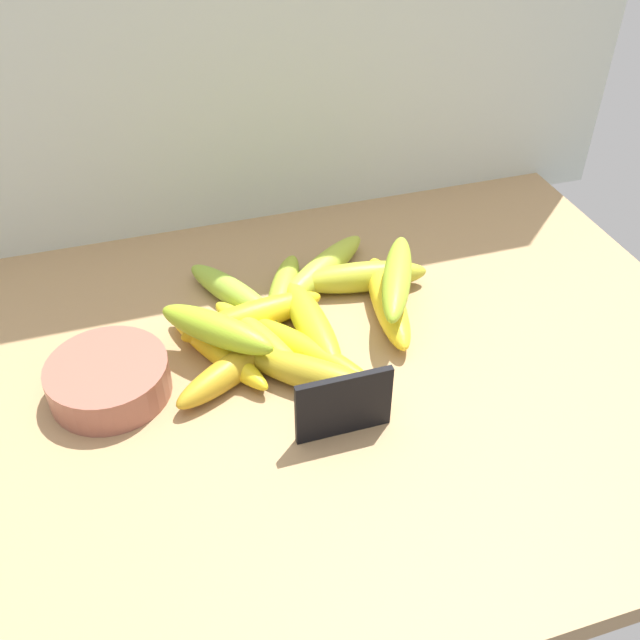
# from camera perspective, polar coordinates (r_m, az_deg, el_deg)

# --- Properties ---
(counter_top) EXTENTS (1.10, 0.76, 0.03)m
(counter_top) POSITION_cam_1_polar(r_m,az_deg,el_deg) (0.89, -1.42, -5.21)
(counter_top) COLOR #A58056
(counter_top) RESTS_ON ground
(back_wall) EXTENTS (1.30, 0.02, 0.70)m
(back_wall) POSITION_cam_1_polar(r_m,az_deg,el_deg) (1.06, -8.19, 23.06)
(back_wall) COLOR silver
(back_wall) RESTS_ON ground
(chalkboard_sign) EXTENTS (0.11, 0.02, 0.08)m
(chalkboard_sign) POSITION_cam_1_polar(r_m,az_deg,el_deg) (0.79, 1.89, -6.93)
(chalkboard_sign) COLOR black
(chalkboard_sign) RESTS_ON counter_top
(fruit_bowl) EXTENTS (0.14, 0.14, 0.04)m
(fruit_bowl) POSITION_cam_1_polar(r_m,az_deg,el_deg) (0.88, -16.45, -4.52)
(fruit_bowl) COLOR #985949
(fruit_bowl) RESTS_ON counter_top
(banana_0) EXTENTS (0.19, 0.07, 0.04)m
(banana_0) POSITION_cam_1_polar(r_m,az_deg,el_deg) (1.01, 3.27, 3.43)
(banana_0) COLOR gold
(banana_0) RESTS_ON counter_top
(banana_1) EXTENTS (0.18, 0.16, 0.04)m
(banana_1) POSITION_cam_1_polar(r_m,az_deg,el_deg) (1.02, 0.12, 4.00)
(banana_1) COLOR #AABB38
(banana_1) RESTS_ON counter_top
(banana_2) EXTENTS (0.20, 0.07, 0.04)m
(banana_2) POSITION_cam_1_polar(r_m,az_deg,el_deg) (0.94, -5.34, 0.29)
(banana_2) COLOR yellow
(banana_2) RESTS_ON counter_top
(banana_3) EXTENTS (0.10, 0.15, 0.04)m
(banana_3) POSITION_cam_1_polar(r_m,az_deg,el_deg) (0.99, -2.91, 2.58)
(banana_3) COLOR #9CB030
(banana_3) RESTS_ON counter_top
(banana_4) EXTENTS (0.05, 0.19, 0.04)m
(banana_4) POSITION_cam_1_polar(r_m,az_deg,el_deg) (0.92, -0.69, -0.31)
(banana_4) COLOR gold
(banana_4) RESTS_ON counter_top
(banana_5) EXTENTS (0.16, 0.11, 0.04)m
(banana_5) POSITION_cam_1_polar(r_m,az_deg,el_deg) (0.87, -7.26, -4.09)
(banana_5) COLOR gold
(banana_5) RESTS_ON counter_top
(banana_6) EXTENTS (0.14, 0.19, 0.03)m
(banana_6) POSITION_cam_1_polar(r_m,az_deg,el_deg) (0.89, -0.76, -2.60)
(banana_6) COLOR yellow
(banana_6) RESTS_ON counter_top
(banana_7) EXTENTS (0.17, 0.15, 0.04)m
(banana_7) POSITION_cam_1_polar(r_m,az_deg,el_deg) (0.85, -0.36, -4.42)
(banana_7) COLOR gold
(banana_7) RESTS_ON counter_top
(banana_8) EXTENTS (0.12, 0.19, 0.03)m
(banana_8) POSITION_cam_1_polar(r_m,az_deg,el_deg) (0.90, -8.23, -2.34)
(banana_8) COLOR yellow
(banana_8) RESTS_ON counter_top
(banana_9) EXTENTS (0.07, 0.20, 0.04)m
(banana_9) POSITION_cam_1_polar(r_m,az_deg,el_deg) (0.96, 5.40, 1.49)
(banana_9) COLOR yellow
(banana_9) RESTS_ON counter_top
(banana_10) EXTENTS (0.11, 0.19, 0.04)m
(banana_10) POSITION_cam_1_polar(r_m,az_deg,el_deg) (0.91, -4.90, -1.46)
(banana_10) COLOR yellow
(banana_10) RESTS_ON counter_top
(banana_11) EXTENTS (0.11, 0.16, 0.04)m
(banana_11) POSITION_cam_1_polar(r_m,az_deg,el_deg) (0.99, -7.04, 2.26)
(banana_11) COLOR #90B438
(banana_11) RESTS_ON counter_top
(banana_12) EXTENTS (0.14, 0.14, 0.04)m
(banana_12) POSITION_cam_1_polar(r_m,az_deg,el_deg) (0.87, -8.23, -0.73)
(banana_12) COLOR #9DC127
(banana_12) RESTS_ON banana_8
(banana_13) EXTENTS (0.12, 0.18, 0.04)m
(banana_13) POSITION_cam_1_polar(r_m,az_deg,el_deg) (0.94, 6.15, 3.40)
(banana_13) COLOR #9BBF2E
(banana_13) RESTS_ON banana_9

